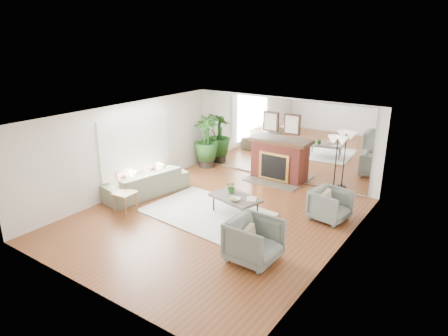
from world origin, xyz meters
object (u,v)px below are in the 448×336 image
Objects in this scene: coffee_table at (235,198)px; potted_ficus at (206,140)px; fireplace at (277,160)px; armchair_back at (330,205)px; sofa at (146,182)px; floor_lamp at (337,145)px; side_table at (125,196)px; armchair_front at (254,241)px.

coffee_table is 0.79× the size of potted_ficus.
armchair_back is (2.32, -1.70, -0.28)m from fireplace.
potted_ficus is at bearing 81.79° from armchair_back.
sofa is 1.39× the size of potted_ficus.
floor_lamp is at bearing -4.91° from fireplace.
sofa reaches higher than coffee_table.
floor_lamp is at bearing 46.84° from side_table.
floor_lamp reaches higher than armchair_front.
potted_ficus is at bearing 97.85° from side_table.
fireplace is 2.55m from potted_ficus.
fireplace is 2.89m from armchair_back.
floor_lamp is (4.30, 2.91, 1.08)m from sofa.
side_table is at bearing 129.95° from armchair_back.
side_table is at bearing -82.15° from potted_ficus.
side_table is (-3.74, 0.07, 0.03)m from armchair_front.
potted_ficus is at bearing 180.00° from floor_lamp.
fireplace reaches higher than armchair_back.
potted_ficus is at bearing 137.50° from coffee_table.
sofa is 1.42× the size of floor_lamp.
sofa is (-2.45, -3.07, -0.31)m from fireplace.
potted_ficus is (-0.09, 2.91, 0.57)m from sofa.
side_table reaches higher than coffee_table.
side_table is 5.68m from floor_lamp.
armchair_front is 5.99m from potted_ficus.
fireplace is at bearing 3.59° from potted_ficus.
armchair_front is at bearing 177.28° from armchair_back.
fireplace reaches higher than side_table.
armchair_front is at bearing -67.70° from fireplace.
potted_ficus reaches higher than sofa.
fireplace reaches higher than potted_ficus.
fireplace is 2.45× the size of armchair_back.
armchair_back is 1.51× the size of side_table.
coffee_table is at bearing 32.34° from side_table.
armchair_front is (1.77, -4.30, -0.23)m from fireplace.
side_table is at bearing -114.97° from fireplace.
fireplace is at bearing 23.48° from armchair_front.
sofa is 2.51× the size of armchair_front.
coffee_table is 2.44× the size of side_table.
armchair_back is 1.93m from floor_lamp.
coffee_table is at bearing -42.50° from potted_ficus.
armchair_front is 3.74m from side_table.
floor_lamp is (4.39, 0.00, 0.52)m from potted_ficus.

